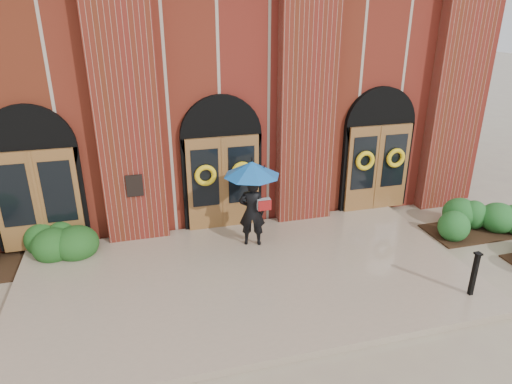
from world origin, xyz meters
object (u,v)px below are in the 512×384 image
object	(u,v)px
man_with_umbrella	(252,187)
hedge_wall_right	(486,218)
hedge_wall_left	(10,252)
metal_post	(474,273)

from	to	relation	value
man_with_umbrella	hedge_wall_right	distance (m)	6.57
hedge_wall_left	hedge_wall_right	xyz separation A→B (m)	(12.08, -1.32, -0.02)
hedge_wall_left	hedge_wall_right	bearing A→B (deg)	-6.24
metal_post	hedge_wall_right	world-z (taller)	metal_post
man_with_umbrella	hedge_wall_left	size ratio (longest dim) A/B	0.71
man_with_umbrella	metal_post	world-z (taller)	man_with_umbrella
metal_post	hedge_wall_right	xyz separation A→B (m)	(2.58, 2.64, -0.29)
man_with_umbrella	metal_post	bearing A→B (deg)	155.21
man_with_umbrella	hedge_wall_left	distance (m)	5.85
metal_post	hedge_wall_right	distance (m)	3.70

